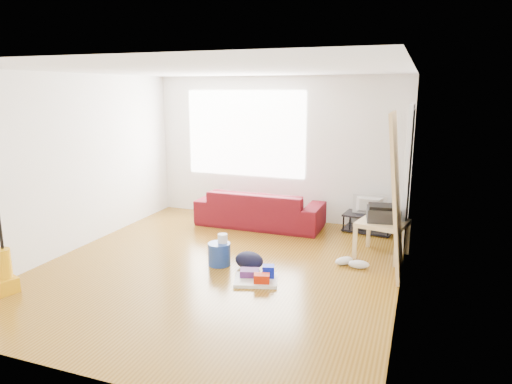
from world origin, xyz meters
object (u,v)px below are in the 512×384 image
(side_table, at_px, (382,227))
(sofa, at_px, (260,225))
(tv_stand, at_px, (368,223))
(backpack, at_px, (249,268))
(bucket, at_px, (219,264))
(cleaning_tray, at_px, (257,277))
(vacuum, at_px, (2,273))

(side_table, bearing_deg, sofa, 158.73)
(sofa, height_order, tv_stand, sofa)
(tv_stand, bearing_deg, backpack, -113.21)
(sofa, relative_size, bucket, 7.11)
(tv_stand, relative_size, cleaning_tray, 1.35)
(tv_stand, height_order, cleaning_tray, tv_stand)
(vacuum, bearing_deg, side_table, 54.12)
(backpack, bearing_deg, tv_stand, 80.46)
(side_table, relative_size, vacuum, 0.57)
(tv_stand, bearing_deg, sofa, -163.82)
(cleaning_tray, bearing_deg, sofa, 108.84)
(backpack, bearing_deg, vacuum, -124.36)
(cleaning_tray, bearing_deg, bucket, 152.75)
(cleaning_tray, bearing_deg, vacuum, -154.02)
(cleaning_tray, distance_m, vacuum, 2.93)
(backpack, bearing_deg, bucket, -156.79)
(side_table, height_order, bucket, side_table)
(bucket, xyz_separation_m, vacuum, (-1.97, -1.62, 0.24))
(tv_stand, bearing_deg, vacuum, -126.61)
(side_table, distance_m, cleaning_tray, 1.96)
(side_table, relative_size, bucket, 2.48)
(bucket, height_order, vacuum, vacuum)
(side_table, height_order, vacuum, vacuum)
(bucket, bearing_deg, tv_stand, 51.85)
(cleaning_tray, bearing_deg, backpack, 124.40)
(cleaning_tray, bearing_deg, side_table, 46.71)
(bucket, xyz_separation_m, backpack, (0.42, 0.01, 0.00))
(sofa, distance_m, vacuum, 3.97)
(sofa, xyz_separation_m, side_table, (2.08, -0.81, 0.43))
(backpack, bearing_deg, cleaning_tray, -34.40)
(bucket, bearing_deg, side_table, 28.20)
(sofa, bearing_deg, cleaning_tray, 108.84)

